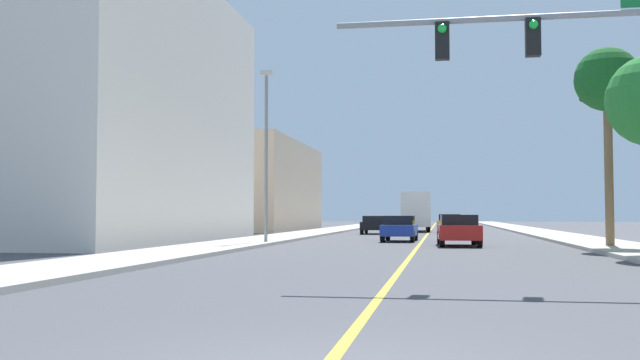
{
  "coord_description": "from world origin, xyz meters",
  "views": [
    {
      "loc": [
        1.11,
        -6.29,
        1.47
      ],
      "look_at": [
        -2.54,
        14.79,
        2.51
      ],
      "focal_mm": 39.74,
      "sensor_mm": 36.0,
      "label": 1
    }
  ],
  "objects_px": {
    "street_lamp": "(266,147)",
    "car_yellow": "(450,223)",
    "delivery_truck": "(416,211)",
    "car_red": "(459,230)",
    "car_black": "(375,224)",
    "car_blue": "(400,228)",
    "palm_far": "(607,83)",
    "traffic_signal_mast": "(607,70)"
  },
  "relations": [
    {
      "from": "car_yellow",
      "to": "palm_far",
      "type": "bearing_deg",
      "value": -74.34
    },
    {
      "from": "car_red",
      "to": "traffic_signal_mast",
      "type": "bearing_deg",
      "value": -83.27
    },
    {
      "from": "car_black",
      "to": "palm_far",
      "type": "bearing_deg",
      "value": -60.9
    },
    {
      "from": "traffic_signal_mast",
      "to": "car_blue",
      "type": "relative_size",
      "value": 2.12
    },
    {
      "from": "car_blue",
      "to": "car_black",
      "type": "bearing_deg",
      "value": 101.99
    },
    {
      "from": "delivery_truck",
      "to": "palm_far",
      "type": "bearing_deg",
      "value": -74.78
    },
    {
      "from": "traffic_signal_mast",
      "to": "palm_far",
      "type": "xyz_separation_m",
      "value": [
        3.47,
        15.69,
        2.5
      ]
    },
    {
      "from": "car_red",
      "to": "delivery_truck",
      "type": "xyz_separation_m",
      "value": [
        -2.99,
        27.79,
        0.98
      ]
    },
    {
      "from": "car_red",
      "to": "delivery_truck",
      "type": "height_order",
      "value": "delivery_truck"
    },
    {
      "from": "palm_far",
      "to": "car_yellow",
      "type": "relative_size",
      "value": 2.03
    },
    {
      "from": "car_blue",
      "to": "car_yellow",
      "type": "height_order",
      "value": "car_yellow"
    },
    {
      "from": "street_lamp",
      "to": "car_red",
      "type": "distance_m",
      "value": 9.94
    },
    {
      "from": "traffic_signal_mast",
      "to": "car_blue",
      "type": "height_order",
      "value": "traffic_signal_mast"
    },
    {
      "from": "car_black",
      "to": "car_blue",
      "type": "bearing_deg",
      "value": -79.67
    },
    {
      "from": "car_blue",
      "to": "delivery_truck",
      "type": "bearing_deg",
      "value": 91.22
    },
    {
      "from": "car_yellow",
      "to": "car_red",
      "type": "bearing_deg",
      "value": -87.36
    },
    {
      "from": "car_red",
      "to": "car_yellow",
      "type": "bearing_deg",
      "value": 87.98
    },
    {
      "from": "car_red",
      "to": "car_yellow",
      "type": "height_order",
      "value": "car_yellow"
    },
    {
      "from": "car_red",
      "to": "delivery_truck",
      "type": "distance_m",
      "value": 27.96
    },
    {
      "from": "palm_far",
      "to": "car_blue",
      "type": "bearing_deg",
      "value": 143.31
    },
    {
      "from": "street_lamp",
      "to": "delivery_truck",
      "type": "bearing_deg",
      "value": 77.69
    },
    {
      "from": "palm_far",
      "to": "traffic_signal_mast",
      "type": "bearing_deg",
      "value": -102.47
    },
    {
      "from": "traffic_signal_mast",
      "to": "palm_far",
      "type": "relative_size",
      "value": 1.01
    },
    {
      "from": "palm_far",
      "to": "street_lamp",
      "type": "bearing_deg",
      "value": 174.39
    },
    {
      "from": "street_lamp",
      "to": "car_yellow",
      "type": "distance_m",
      "value": 27.25
    },
    {
      "from": "street_lamp",
      "to": "palm_far",
      "type": "distance_m",
      "value": 15.61
    },
    {
      "from": "palm_far",
      "to": "car_black",
      "type": "distance_m",
      "value": 25.15
    },
    {
      "from": "car_black",
      "to": "car_blue",
      "type": "relative_size",
      "value": 1.08
    },
    {
      "from": "car_blue",
      "to": "car_yellow",
      "type": "distance_m",
      "value": 20.23
    },
    {
      "from": "traffic_signal_mast",
      "to": "palm_far",
      "type": "height_order",
      "value": "palm_far"
    },
    {
      "from": "street_lamp",
      "to": "car_black",
      "type": "bearing_deg",
      "value": 80.23
    },
    {
      "from": "car_blue",
      "to": "delivery_truck",
      "type": "relative_size",
      "value": 0.45
    },
    {
      "from": "traffic_signal_mast",
      "to": "car_yellow",
      "type": "bearing_deg",
      "value": 93.92
    },
    {
      "from": "traffic_signal_mast",
      "to": "car_blue",
      "type": "bearing_deg",
      "value": 104.4
    },
    {
      "from": "street_lamp",
      "to": "car_red",
      "type": "xyz_separation_m",
      "value": [
        9.1,
        0.22,
        -3.98
      ]
    },
    {
      "from": "street_lamp",
      "to": "palm_far",
      "type": "bearing_deg",
      "value": -5.61
    },
    {
      "from": "street_lamp",
      "to": "car_yellow",
      "type": "bearing_deg",
      "value": 70.58
    },
    {
      "from": "car_red",
      "to": "palm_far",
      "type": "bearing_deg",
      "value": -17.83
    },
    {
      "from": "street_lamp",
      "to": "delivery_truck",
      "type": "relative_size",
      "value": 0.93
    },
    {
      "from": "traffic_signal_mast",
      "to": "car_black",
      "type": "distance_m",
      "value": 38.03
    },
    {
      "from": "palm_far",
      "to": "delivery_truck",
      "type": "distance_m",
      "value": 31.39
    },
    {
      "from": "car_black",
      "to": "car_blue",
      "type": "height_order",
      "value": "car_blue"
    }
  ]
}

